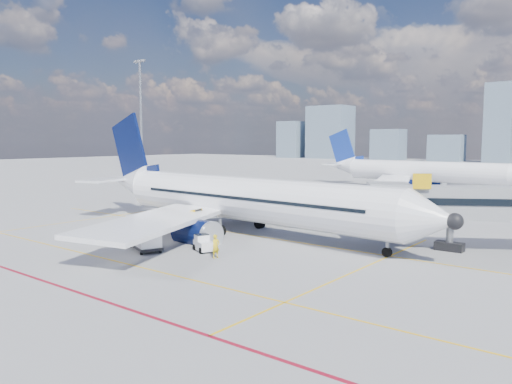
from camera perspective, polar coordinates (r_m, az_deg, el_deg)
ground at (r=41.28m, az=-7.99°, el=-6.51°), size 420.00×420.00×0.00m
apron_markings at (r=39.19m, az=-12.75°, el=-7.26°), size 90.00×35.12×0.01m
floodlight_mast_nw at (r=108.21m, az=-13.01°, el=8.27°), size 3.20×0.61×25.45m
distant_skyline at (r=222.42m, az=26.77°, el=6.08°), size 242.42×15.46×31.88m
main_aircraft at (r=48.53m, az=-2.45°, el=-0.75°), size 43.02×37.45×12.55m
second_aircraft at (r=95.35m, az=17.77°, el=2.25°), size 38.54×33.54×11.25m
baggage_tug at (r=40.33m, az=-6.07°, el=-5.84°), size 2.23×1.86×1.35m
cargo_dolly at (r=41.34m, az=-12.61°, el=-4.89°), size 4.34×3.12×2.18m
belt_loader at (r=49.24m, az=-10.04°, el=-3.76°), size 6.22×2.28×2.49m
ramp_worker at (r=37.91m, az=-4.62°, el=-6.20°), size 0.53×0.72×1.79m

